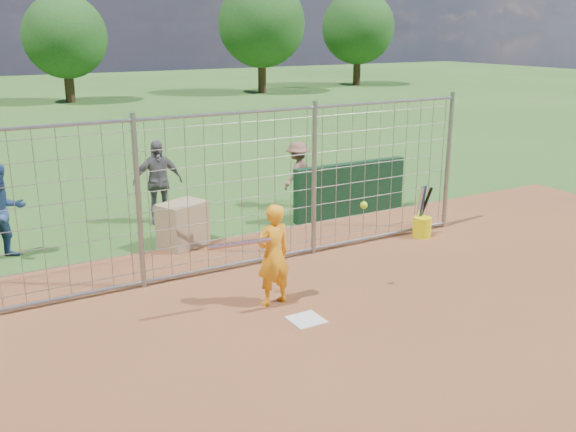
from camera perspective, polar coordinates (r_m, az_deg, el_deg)
ground at (r=8.78m, az=0.94°, el=-8.79°), size 100.00×100.00×0.00m
infield_dirt at (r=6.73m, az=14.91°, el=-17.92°), size 18.00×18.00×0.00m
home_plate at (r=8.62m, az=1.63°, el=-9.21°), size 0.43×0.43×0.02m
dugout_wall at (r=13.22m, az=5.55°, el=2.38°), size 2.60×0.20×1.10m
batter at (r=8.85m, az=-1.32°, el=-3.48°), size 0.56×0.39×1.45m
bystander_a at (r=11.58m, az=-24.02°, el=0.36°), size 0.95×0.85×1.64m
bystander_b at (r=12.85m, az=-11.51°, el=3.01°), size 1.01×0.50×1.67m
bystander_c at (r=13.82m, az=0.86°, el=3.73°), size 1.05×0.89×1.41m
equipment_bin at (r=11.46m, az=-9.34°, el=-0.75°), size 0.95×0.81×0.80m
equipment_in_play at (r=8.49m, az=-1.50°, el=-1.59°), size 2.34×0.31×0.39m
bucket_with_bats at (r=12.11m, az=11.81°, el=-0.70°), size 0.34×0.40×0.98m
backstop_fence at (r=10.02m, az=-4.93°, el=2.03°), size 9.08×0.08×2.60m
tree_line at (r=35.67m, az=-19.13°, el=15.51°), size 44.66×6.72×6.48m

